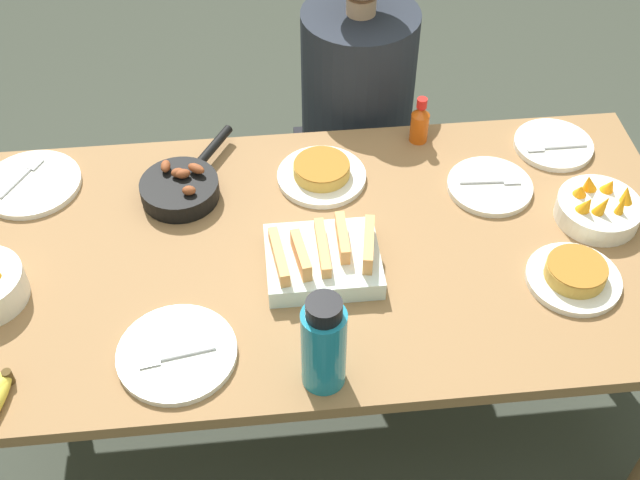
{
  "coord_description": "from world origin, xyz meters",
  "views": [
    {
      "loc": [
        -0.13,
        -1.29,
        2.13
      ],
      "look_at": [
        0.0,
        0.0,
        0.77
      ],
      "focal_mm": 45.0,
      "sensor_mm": 36.0,
      "label": 1
    }
  ],
  "objects_px": {
    "empty_plate_mid_edge": "(490,186)",
    "fruit_bowl_citrus": "(598,208)",
    "frittata_plate_center": "(322,173)",
    "empty_plate_far_right": "(553,145)",
    "melon_tray": "(325,258)",
    "empty_plate_near_front": "(31,184)",
    "hot_sauce_bottle": "(420,122)",
    "empty_plate_far_left": "(177,354)",
    "water_bottle": "(324,344)",
    "skillet": "(182,187)",
    "frittata_plate_side": "(575,275)",
    "person_figure": "(355,147)"
  },
  "relations": [
    {
      "from": "empty_plate_near_front",
      "to": "empty_plate_far_left",
      "type": "relative_size",
      "value": 0.99
    },
    {
      "from": "empty_plate_near_front",
      "to": "water_bottle",
      "type": "relative_size",
      "value": 1.03
    },
    {
      "from": "fruit_bowl_citrus",
      "to": "hot_sauce_bottle",
      "type": "xyz_separation_m",
      "value": [
        -0.38,
        0.34,
        0.03
      ]
    },
    {
      "from": "person_figure",
      "to": "frittata_plate_side",
      "type": "bearing_deg",
      "value": -64.48
    },
    {
      "from": "frittata_plate_side",
      "to": "person_figure",
      "type": "distance_m",
      "value": 0.93
    },
    {
      "from": "frittata_plate_side",
      "to": "empty_plate_mid_edge",
      "type": "xyz_separation_m",
      "value": [
        -0.11,
        0.32,
        -0.01
      ]
    },
    {
      "from": "frittata_plate_center",
      "to": "empty_plate_far_right",
      "type": "distance_m",
      "value": 0.64
    },
    {
      "from": "skillet",
      "to": "frittata_plate_side",
      "type": "xyz_separation_m",
      "value": [
        0.89,
        -0.38,
        -0.01
      ]
    },
    {
      "from": "empty_plate_near_front",
      "to": "empty_plate_far_right",
      "type": "height_order",
      "value": "same"
    },
    {
      "from": "empty_plate_near_front",
      "to": "empty_plate_mid_edge",
      "type": "height_order",
      "value": "same"
    },
    {
      "from": "fruit_bowl_citrus",
      "to": "skillet",
      "type": "bearing_deg",
      "value": 169.77
    },
    {
      "from": "frittata_plate_center",
      "to": "fruit_bowl_citrus",
      "type": "relative_size",
      "value": 1.13
    },
    {
      "from": "frittata_plate_center",
      "to": "empty_plate_far_right",
      "type": "height_order",
      "value": "frittata_plate_center"
    },
    {
      "from": "frittata_plate_center",
      "to": "skillet",
      "type": "bearing_deg",
      "value": -175.67
    },
    {
      "from": "empty_plate_mid_edge",
      "to": "fruit_bowl_citrus",
      "type": "xyz_separation_m",
      "value": [
        0.23,
        -0.13,
        0.03
      ]
    },
    {
      "from": "person_figure",
      "to": "melon_tray",
      "type": "bearing_deg",
      "value": -103.76
    },
    {
      "from": "melon_tray",
      "to": "hot_sauce_bottle",
      "type": "bearing_deg",
      "value": 55.49
    },
    {
      "from": "person_figure",
      "to": "empty_plate_near_front",
      "type": "bearing_deg",
      "value": -158.19
    },
    {
      "from": "skillet",
      "to": "melon_tray",
      "type": "bearing_deg",
      "value": -99.99
    },
    {
      "from": "melon_tray",
      "to": "skillet",
      "type": "height_order",
      "value": "melon_tray"
    },
    {
      "from": "person_figure",
      "to": "empty_plate_mid_edge",
      "type": "bearing_deg",
      "value": -60.55
    },
    {
      "from": "empty_plate_mid_edge",
      "to": "empty_plate_far_left",
      "type": "bearing_deg",
      "value": -150.55
    },
    {
      "from": "frittata_plate_center",
      "to": "frittata_plate_side",
      "type": "distance_m",
      "value": 0.67
    },
    {
      "from": "empty_plate_far_left",
      "to": "water_bottle",
      "type": "distance_m",
      "value": 0.33
    },
    {
      "from": "frittata_plate_center",
      "to": "empty_plate_near_front",
      "type": "height_order",
      "value": "frittata_plate_center"
    },
    {
      "from": "fruit_bowl_citrus",
      "to": "water_bottle",
      "type": "bearing_deg",
      "value": -150.87
    },
    {
      "from": "frittata_plate_center",
      "to": "empty_plate_far_left",
      "type": "xyz_separation_m",
      "value": [
        -0.36,
        -0.52,
        -0.01
      ]
    },
    {
      "from": "fruit_bowl_citrus",
      "to": "empty_plate_far_right",
      "type": "bearing_deg",
      "value": 94.63
    },
    {
      "from": "frittata_plate_side",
      "to": "fruit_bowl_citrus",
      "type": "relative_size",
      "value": 1.06
    },
    {
      "from": "fruit_bowl_citrus",
      "to": "person_figure",
      "type": "distance_m",
      "value": 0.84
    },
    {
      "from": "empty_plate_mid_edge",
      "to": "empty_plate_far_right",
      "type": "bearing_deg",
      "value": 34.24
    },
    {
      "from": "empty_plate_far_left",
      "to": "empty_plate_near_front",
      "type": "bearing_deg",
      "value": 123.83
    },
    {
      "from": "hot_sauce_bottle",
      "to": "skillet",
      "type": "bearing_deg",
      "value": -165.99
    },
    {
      "from": "melon_tray",
      "to": "empty_plate_near_front",
      "type": "xyz_separation_m",
      "value": [
        -0.72,
        0.36,
        -0.03
      ]
    },
    {
      "from": "skillet",
      "to": "empty_plate_mid_edge",
      "type": "distance_m",
      "value": 0.78
    },
    {
      "from": "water_bottle",
      "to": "melon_tray",
      "type": "bearing_deg",
      "value": 83.52
    },
    {
      "from": "melon_tray",
      "to": "empty_plate_near_front",
      "type": "height_order",
      "value": "melon_tray"
    },
    {
      "from": "hot_sauce_bottle",
      "to": "frittata_plate_center",
      "type": "bearing_deg",
      "value": -154.7
    },
    {
      "from": "melon_tray",
      "to": "empty_plate_far_right",
      "type": "bearing_deg",
      "value": 29.43
    },
    {
      "from": "melon_tray",
      "to": "empty_plate_far_left",
      "type": "distance_m",
      "value": 0.4
    },
    {
      "from": "skillet",
      "to": "empty_plate_far_left",
      "type": "height_order",
      "value": "skillet"
    },
    {
      "from": "fruit_bowl_citrus",
      "to": "empty_plate_mid_edge",
      "type": "bearing_deg",
      "value": 151.06
    },
    {
      "from": "skillet",
      "to": "empty_plate_far_left",
      "type": "relative_size",
      "value": 1.27
    },
    {
      "from": "frittata_plate_side",
      "to": "fruit_bowl_citrus",
      "type": "bearing_deg",
      "value": 58.4
    },
    {
      "from": "melon_tray",
      "to": "water_bottle",
      "type": "xyz_separation_m",
      "value": [
        -0.03,
        -0.3,
        0.08
      ]
    },
    {
      "from": "melon_tray",
      "to": "empty_plate_mid_edge",
      "type": "bearing_deg",
      "value": 26.98
    },
    {
      "from": "empty_plate_mid_edge",
      "to": "water_bottle",
      "type": "distance_m",
      "value": 0.72
    },
    {
      "from": "skillet",
      "to": "frittata_plate_center",
      "type": "xyz_separation_m",
      "value": [
        0.36,
        0.03,
        -0.01
      ]
    },
    {
      "from": "fruit_bowl_citrus",
      "to": "person_figure",
      "type": "bearing_deg",
      "value": 129.57
    },
    {
      "from": "water_bottle",
      "to": "hot_sauce_bottle",
      "type": "xyz_separation_m",
      "value": [
        0.34,
        0.74,
        -0.06
      ]
    }
  ]
}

